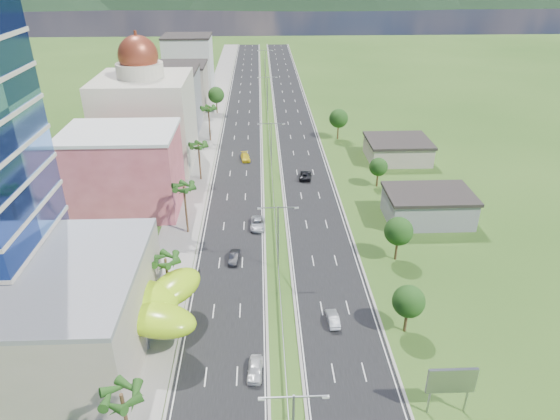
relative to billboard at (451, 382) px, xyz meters
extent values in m
plane|color=#2D5119|center=(-17.00, 18.00, -4.42)|extent=(500.00, 500.00, 0.00)
cube|color=black|center=(-24.50, 108.00, -4.40)|extent=(11.00, 260.00, 0.04)
cube|color=black|center=(-9.50, 108.00, -4.40)|extent=(11.00, 260.00, 0.04)
cube|color=gray|center=(-34.00, 108.00, -4.36)|extent=(7.00, 260.00, 0.12)
cube|color=gray|center=(-17.00, 90.00, -3.80)|extent=(0.08, 216.00, 0.28)
cube|color=gray|center=(-17.00, 192.00, -4.07)|extent=(0.10, 0.12, 0.70)
cube|color=gray|center=(-18.44, -7.00, 6.38)|extent=(2.88, 0.12, 0.12)
cube|color=gray|center=(-15.56, -7.00, 6.38)|extent=(2.88, 0.12, 0.12)
cube|color=silver|center=(-19.72, -7.00, 6.28)|extent=(0.60, 0.25, 0.18)
cube|color=silver|center=(-14.28, -7.00, 6.28)|extent=(0.60, 0.25, 0.18)
cylinder|color=gray|center=(-17.00, 28.00, 1.08)|extent=(0.20, 0.20, 11.00)
cube|color=gray|center=(-18.44, 28.00, 6.38)|extent=(2.88, 0.12, 0.12)
cube|color=gray|center=(-15.56, 28.00, 6.38)|extent=(2.88, 0.12, 0.12)
cube|color=silver|center=(-19.72, 28.00, 6.28)|extent=(0.60, 0.25, 0.18)
cube|color=silver|center=(-14.28, 28.00, 6.28)|extent=(0.60, 0.25, 0.18)
cylinder|color=gray|center=(-17.00, 68.00, 1.08)|extent=(0.20, 0.20, 11.00)
cube|color=gray|center=(-18.44, 68.00, 6.38)|extent=(2.88, 0.12, 0.12)
cube|color=gray|center=(-15.56, 68.00, 6.38)|extent=(2.88, 0.12, 0.12)
cube|color=silver|center=(-19.72, 68.00, 6.28)|extent=(0.60, 0.25, 0.18)
cube|color=silver|center=(-14.28, 68.00, 6.28)|extent=(0.60, 0.25, 0.18)
cylinder|color=gray|center=(-17.00, 113.00, 1.08)|extent=(0.20, 0.20, 11.00)
cube|color=gray|center=(-18.44, 113.00, 6.38)|extent=(2.88, 0.12, 0.12)
cube|color=gray|center=(-15.56, 113.00, 6.38)|extent=(2.88, 0.12, 0.12)
cube|color=silver|center=(-19.72, 113.00, 6.28)|extent=(0.60, 0.25, 0.18)
cube|color=silver|center=(-14.28, 113.00, 6.28)|extent=(0.60, 0.25, 0.18)
cylinder|color=gray|center=(-17.00, 158.00, 1.08)|extent=(0.20, 0.20, 11.00)
cube|color=gray|center=(-18.44, 158.00, 6.38)|extent=(2.88, 0.12, 0.12)
cube|color=gray|center=(-15.56, 158.00, 6.38)|extent=(2.88, 0.12, 0.12)
cube|color=silver|center=(-19.72, 158.00, 6.28)|extent=(0.60, 0.25, 0.18)
cube|color=silver|center=(-14.28, 158.00, 6.28)|extent=(0.60, 0.25, 0.18)
cube|color=#A69A89|center=(-49.00, 12.00, 1.08)|extent=(30.00, 24.00, 11.00)
cylinder|color=gray|center=(-41.00, 16.00, -2.42)|extent=(0.50, 0.50, 4.00)
cylinder|color=gray|center=(-34.00, 11.00, -2.42)|extent=(0.50, 0.50, 4.00)
cylinder|color=gray|center=(-38.00, 8.00, -2.42)|extent=(0.50, 0.50, 4.00)
cylinder|color=gray|center=(-32.00, 16.00, -2.42)|extent=(0.50, 0.50, 4.00)
cube|color=#B74B54|center=(-45.00, 50.00, 3.08)|extent=(20.00, 15.00, 15.00)
cube|color=beige|center=(-45.00, 73.00, 5.58)|extent=(20.00, 20.00, 20.00)
cylinder|color=beige|center=(-45.00, 73.00, 17.08)|extent=(10.00, 10.00, 3.00)
sphere|color=maroon|center=(-45.00, 73.00, 20.08)|extent=(8.40, 8.40, 8.40)
cube|color=gray|center=(-44.00, 98.00, 3.58)|extent=(16.00, 15.00, 16.00)
cube|color=#A69A89|center=(-44.00, 120.00, 2.08)|extent=(16.00, 15.00, 13.00)
cube|color=silver|center=(-44.00, 143.00, 4.58)|extent=(16.00, 15.00, 18.00)
cylinder|color=gray|center=(-2.00, 0.00, -2.82)|extent=(0.24, 0.24, 3.20)
cylinder|color=gray|center=(2.00, 0.00, -2.82)|extent=(0.24, 0.24, 3.20)
cube|color=#D85919|center=(0.00, 0.00, 0.18)|extent=(5.20, 0.35, 3.20)
cube|color=gray|center=(11.00, 43.00, -1.92)|extent=(15.00, 10.00, 5.00)
cube|color=#A69A89|center=(13.00, 73.00, -2.22)|extent=(14.00, 12.00, 4.40)
cylinder|color=#47301C|center=(-32.50, 20.00, -0.67)|extent=(0.36, 0.36, 7.50)
cylinder|color=#47301C|center=(-32.50, 40.00, 0.08)|extent=(0.36, 0.36, 9.00)
cylinder|color=#47301C|center=(-32.50, 63.00, -0.42)|extent=(0.36, 0.36, 8.00)
cylinder|color=#47301C|center=(-32.50, 88.00, -0.02)|extent=(0.36, 0.36, 8.80)
cylinder|color=#47301C|center=(-32.50, 113.00, -1.97)|extent=(0.40, 0.40, 4.90)
sphere|color=#214A17|center=(-32.50, 113.00, 1.18)|extent=(4.90, 4.90, 4.90)
cylinder|color=#47301C|center=(-1.00, 13.00, -2.32)|extent=(0.40, 0.40, 4.20)
sphere|color=#214A17|center=(-1.00, 13.00, 0.38)|extent=(4.20, 4.20, 4.20)
cylinder|color=#47301C|center=(2.00, 30.00, -2.15)|extent=(0.40, 0.40, 4.55)
sphere|color=#214A17|center=(2.00, 30.00, 0.78)|extent=(4.55, 4.55, 4.55)
cylinder|color=#47301C|center=(5.00, 58.00, -2.50)|extent=(0.40, 0.40, 3.85)
sphere|color=#214A17|center=(5.00, 58.00, -0.02)|extent=(3.85, 3.85, 3.85)
cylinder|color=#47301C|center=(1.00, 88.00, -1.97)|extent=(0.40, 0.40, 4.90)
sphere|color=#214A17|center=(1.00, 88.00, 1.18)|extent=(4.90, 4.90, 4.90)
imported|color=silver|center=(-20.54, 6.25, -3.65)|extent=(2.07, 4.43, 1.47)
imported|color=black|center=(-23.97, 30.53, -3.69)|extent=(1.88, 4.31, 1.38)
imported|color=#B0B3B8|center=(-20.20, 41.33, -3.64)|extent=(2.65, 5.41, 1.48)
imported|color=yellow|center=(-23.05, 73.94, -3.68)|extent=(2.54, 5.01, 1.39)
imported|color=#AAADB2|center=(-10.19, 14.96, -3.71)|extent=(1.56, 4.11, 1.34)
imported|color=black|center=(-9.74, 62.70, -3.65)|extent=(3.18, 5.55, 1.46)
imported|color=black|center=(-29.30, 27.02, -3.79)|extent=(0.77, 1.90, 1.18)
camera|label=1|loc=(-19.40, -36.93, 39.85)|focal=32.00mm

